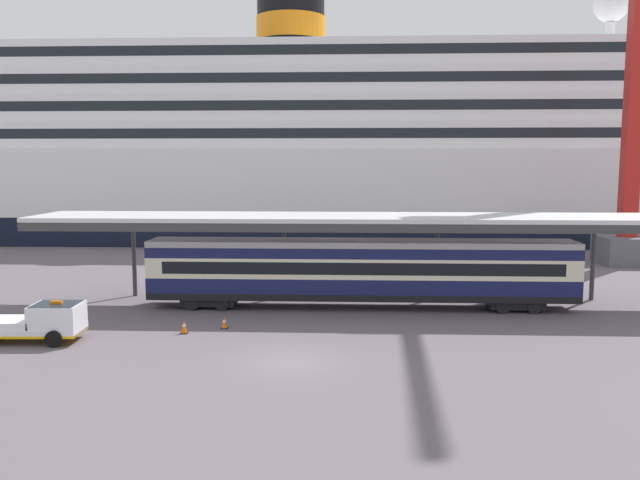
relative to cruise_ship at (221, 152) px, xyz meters
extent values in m
plane|color=#625760|center=(12.73, -49.65, -10.02)|extent=(400.00, 400.00, 0.00)
cube|color=black|center=(-0.09, 0.01, -8.50)|extent=(161.00, 24.01, 3.04)
cube|color=white|center=(-0.09, 0.01, -3.44)|extent=(161.00, 24.01, 7.09)
cube|color=white|center=(-0.09, 0.01, 1.52)|extent=(148.12, 22.09, 2.83)
cube|color=black|center=(-0.09, -10.99, 1.66)|extent=(141.68, 0.12, 1.02)
cube|color=white|center=(-0.09, 0.01, 4.35)|extent=(142.19, 21.21, 2.83)
cube|color=black|center=(-0.09, -10.55, 4.49)|extent=(136.01, 0.12, 1.02)
cube|color=white|center=(-0.09, 0.01, 7.19)|extent=(136.27, 20.33, 2.83)
cube|color=black|center=(-0.09, -10.10, 7.33)|extent=(130.34, 0.12, 1.02)
cube|color=white|center=(-0.09, 0.01, 10.02)|extent=(130.34, 19.44, 2.83)
cube|color=black|center=(-0.09, -9.66, 10.16)|extent=(124.68, 0.12, 1.02)
cylinder|color=black|center=(8.46, 0.01, 15.87)|extent=(7.81, 7.81, 8.86)
cylinder|color=orange|center=(8.46, 0.01, 14.10)|extent=(8.04, 8.04, 2.66)
cylinder|color=white|center=(44.99, 0.01, 12.99)|extent=(1.00, 1.00, 3.11)
sphere|color=white|center=(44.99, 0.01, 16.49)|extent=(3.88, 3.88, 3.88)
cube|color=silver|center=(16.03, -38.38, -4.59)|extent=(39.38, 5.65, 0.25)
cube|color=#373737|center=(16.03, -41.10, -4.97)|extent=(39.38, 0.20, 0.50)
cylinder|color=#373737|center=(1.26, -35.95, -7.37)|extent=(0.28, 0.28, 5.31)
cylinder|color=#373737|center=(11.10, -35.95, -7.37)|extent=(0.28, 0.28, 5.31)
cylinder|color=#373737|center=(20.95, -35.95, -7.37)|extent=(0.28, 0.28, 5.31)
cylinder|color=#373737|center=(30.79, -35.95, -7.37)|extent=(0.28, 0.28, 5.31)
cube|color=black|center=(16.03, -38.88, -9.17)|extent=(25.34, 2.80, 0.40)
cube|color=#141947|center=(16.03, -38.88, -8.52)|extent=(25.34, 2.80, 0.90)
cube|color=beige|center=(16.03, -38.88, -7.47)|extent=(25.34, 2.80, 1.20)
cube|color=black|center=(16.03, -40.25, -7.42)|extent=(23.32, 0.08, 0.72)
cube|color=#141947|center=(16.03, -38.88, -6.57)|extent=(25.34, 2.80, 0.60)
cube|color=#AFAFAF|center=(16.03, -38.88, -6.09)|extent=(25.34, 2.69, 0.36)
cube|color=black|center=(6.90, -38.88, -9.57)|extent=(3.20, 2.35, 0.50)
cylinder|color=black|center=(6.00, -40.05, -9.60)|extent=(0.84, 0.12, 0.84)
cylinder|color=black|center=(7.80, -40.05, -9.60)|extent=(0.84, 0.12, 0.84)
cube|color=black|center=(25.15, -38.88, -9.57)|extent=(3.20, 2.35, 0.50)
cylinder|color=black|center=(24.25, -40.05, -9.60)|extent=(0.84, 0.12, 0.84)
cylinder|color=black|center=(26.05, -40.05, -9.60)|extent=(0.84, 0.12, 0.84)
cube|color=white|center=(-0.38, -46.94, -9.44)|extent=(5.29, 2.24, 0.36)
cube|color=#F2B20C|center=(-0.38, -46.94, -9.57)|extent=(5.29, 2.26, 0.12)
cube|color=white|center=(1.07, -46.87, -8.71)|extent=(2.37, 2.02, 1.10)
cube|color=#19232D|center=(1.07, -46.87, -8.36)|extent=(2.16, 1.93, 0.44)
cube|color=orange|center=(1.07, -46.87, -8.08)|extent=(0.57, 0.23, 0.16)
cube|color=white|center=(-1.42, -46.99, -9.08)|extent=(3.00, 2.05, 0.36)
cylinder|color=black|center=(1.23, -45.86, -9.62)|extent=(0.81, 0.29, 0.80)
cylinder|color=black|center=(1.32, -47.86, -9.62)|extent=(0.81, 0.29, 0.80)
cylinder|color=black|center=(-2.09, -46.02, -9.62)|extent=(0.81, 0.29, 0.80)
cube|color=black|center=(8.75, -44.09, -10.00)|extent=(0.36, 0.36, 0.04)
cone|color=#EA590F|center=(8.75, -44.09, -9.67)|extent=(0.30, 0.30, 0.63)
cylinder|color=white|center=(8.75, -44.09, -9.63)|extent=(0.17, 0.17, 0.09)
cube|color=black|center=(6.88, -45.16, -10.00)|extent=(0.36, 0.36, 0.04)
cone|color=#EA590F|center=(6.88, -45.16, -9.64)|extent=(0.30, 0.30, 0.69)
cylinder|color=white|center=(6.88, -45.16, -9.60)|extent=(0.17, 0.17, 0.10)
cube|color=#595960|center=(39.17, -20.95, -8.82)|extent=(4.40, 4.40, 2.40)
cube|color=red|center=(39.17, -20.95, 9.17)|extent=(1.30, 1.30, 33.58)
camera|label=1|loc=(15.26, -76.97, -1.32)|focal=36.12mm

